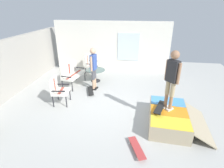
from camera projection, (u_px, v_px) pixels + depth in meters
ground_plane at (109, 107)px, 6.42m from camera, size 12.00×12.00×0.10m
back_wall_cinderblock at (1, 72)px, 6.50m from camera, size 9.00×0.20×2.18m
house_facade at (112, 47)px, 9.35m from camera, size 0.23×6.00×2.61m
skate_ramp at (169, 117)px, 5.36m from camera, size 1.86×1.82×0.47m
patio_bench at (71, 72)px, 7.85m from camera, size 1.33×0.76×1.02m
patio_chair_near_house at (89, 63)px, 9.11m from camera, size 0.64×0.57×1.02m
patio_chair_by_wall at (58, 88)px, 6.35m from camera, size 0.69×0.62×1.02m
patio_table at (95, 73)px, 8.34m from camera, size 0.90×0.90×0.57m
person_watching at (93, 66)px, 7.29m from camera, size 0.47×0.29×1.78m
person_skater at (172, 76)px, 4.94m from camera, size 0.37×0.37×1.78m
skateboard_by_bench at (90, 91)px, 7.37m from camera, size 0.82×0.46×0.10m
skateboard_spare at (137, 148)px, 4.44m from camera, size 0.82×0.48×0.10m
skateboard_on_ramp at (160, 107)px, 5.28m from camera, size 0.82×0.44×0.10m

